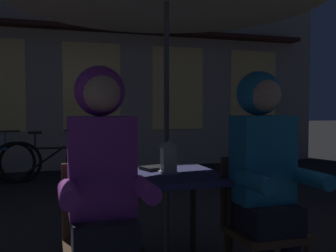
{
  "coord_description": "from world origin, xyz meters",
  "views": [
    {
      "loc": [
        -0.74,
        -2.4,
        1.17
      ],
      "look_at": [
        0.0,
        -0.03,
        1.06
      ],
      "focal_mm": 40.66,
      "sensor_mm": 36.0,
      "label": 1
    }
  ],
  "objects_px": {
    "bicycle_third": "(54,160)",
    "book": "(156,168)",
    "cafe_table": "(166,189)",
    "chair_right": "(259,220)",
    "person_left_hooded": "(102,171)",
    "person_right_hooded": "(265,163)",
    "lantern": "(168,155)",
    "chair_left": "(101,235)"
  },
  "relations": [
    {
      "from": "person_left_hooded",
      "to": "book",
      "type": "relative_size",
      "value": 7.0
    },
    {
      "from": "cafe_table",
      "to": "bicycle_third",
      "type": "height_order",
      "value": "bicycle_third"
    },
    {
      "from": "lantern",
      "to": "chair_right",
      "type": "xyz_separation_m",
      "value": [
        0.47,
        -0.36,
        -0.37
      ]
    },
    {
      "from": "person_left_hooded",
      "to": "book",
      "type": "distance_m",
      "value": 0.77
    },
    {
      "from": "chair_right",
      "to": "bicycle_third",
      "type": "xyz_separation_m",
      "value": [
        -1.16,
        4.34,
        -0.14
      ]
    },
    {
      "from": "person_right_hooded",
      "to": "book",
      "type": "distance_m",
      "value": 0.8
    },
    {
      "from": "cafe_table",
      "to": "person_left_hooded",
      "type": "bearing_deg",
      "value": -138.43
    },
    {
      "from": "lantern",
      "to": "chair_right",
      "type": "bearing_deg",
      "value": -37.69
    },
    {
      "from": "bicycle_third",
      "to": "lantern",
      "type": "bearing_deg",
      "value": -80.09
    },
    {
      "from": "bicycle_third",
      "to": "book",
      "type": "distance_m",
      "value": 3.86
    },
    {
      "from": "book",
      "to": "lantern",
      "type": "bearing_deg",
      "value": -97.37
    },
    {
      "from": "person_right_hooded",
      "to": "bicycle_third",
      "type": "relative_size",
      "value": 0.83
    },
    {
      "from": "chair_left",
      "to": "chair_right",
      "type": "distance_m",
      "value": 0.96
    },
    {
      "from": "cafe_table",
      "to": "person_right_hooded",
      "type": "height_order",
      "value": "person_right_hooded"
    },
    {
      "from": "chair_right",
      "to": "bicycle_third",
      "type": "height_order",
      "value": "chair_right"
    },
    {
      "from": "person_left_hooded",
      "to": "lantern",
      "type": "bearing_deg",
      "value": 40.45
    },
    {
      "from": "chair_right",
      "to": "book",
      "type": "bearing_deg",
      "value": 132.08
    },
    {
      "from": "book",
      "to": "person_left_hooded",
      "type": "bearing_deg",
      "value": -143.7
    },
    {
      "from": "chair_left",
      "to": "person_right_hooded",
      "type": "height_order",
      "value": "person_right_hooded"
    },
    {
      "from": "lantern",
      "to": "bicycle_third",
      "type": "height_order",
      "value": "lantern"
    },
    {
      "from": "cafe_table",
      "to": "chair_right",
      "type": "height_order",
      "value": "chair_right"
    },
    {
      "from": "person_left_hooded",
      "to": "bicycle_third",
      "type": "relative_size",
      "value": 0.83
    },
    {
      "from": "cafe_table",
      "to": "lantern",
      "type": "xyz_separation_m",
      "value": [
        0.01,
        -0.01,
        0.22
      ]
    },
    {
      "from": "person_right_hooded",
      "to": "bicycle_third",
      "type": "xyz_separation_m",
      "value": [
        -1.16,
        4.39,
        -0.5
      ]
    },
    {
      "from": "lantern",
      "to": "person_left_hooded",
      "type": "bearing_deg",
      "value": -139.55
    },
    {
      "from": "book",
      "to": "chair_right",
      "type": "bearing_deg",
      "value": -64.66
    },
    {
      "from": "person_left_hooded",
      "to": "person_right_hooded",
      "type": "height_order",
      "value": "same"
    },
    {
      "from": "chair_left",
      "to": "cafe_table",
      "type": "bearing_deg",
      "value": 37.55
    },
    {
      "from": "chair_right",
      "to": "person_right_hooded",
      "type": "xyz_separation_m",
      "value": [
        0.0,
        -0.06,
        0.36
      ]
    },
    {
      "from": "person_left_hooded",
      "to": "chair_left",
      "type": "bearing_deg",
      "value": 90.0
    },
    {
      "from": "chair_left",
      "to": "book",
      "type": "relative_size",
      "value": 4.35
    },
    {
      "from": "person_right_hooded",
      "to": "book",
      "type": "bearing_deg",
      "value": 129.32
    },
    {
      "from": "chair_left",
      "to": "book",
      "type": "bearing_deg",
      "value": 50.32
    },
    {
      "from": "chair_right",
      "to": "person_left_hooded",
      "type": "relative_size",
      "value": 0.62
    },
    {
      "from": "cafe_table",
      "to": "chair_left",
      "type": "height_order",
      "value": "chair_left"
    },
    {
      "from": "cafe_table",
      "to": "book",
      "type": "distance_m",
      "value": 0.22
    },
    {
      "from": "chair_left",
      "to": "lantern",
      "type": "bearing_deg",
      "value": 36.39
    },
    {
      "from": "lantern",
      "to": "person_right_hooded",
      "type": "height_order",
      "value": "person_right_hooded"
    },
    {
      "from": "chair_right",
      "to": "person_left_hooded",
      "type": "height_order",
      "value": "person_left_hooded"
    },
    {
      "from": "cafe_table",
      "to": "chair_left",
      "type": "distance_m",
      "value": 0.62
    },
    {
      "from": "chair_left",
      "to": "bicycle_third",
      "type": "relative_size",
      "value": 0.52
    },
    {
      "from": "chair_right",
      "to": "person_left_hooded",
      "type": "bearing_deg",
      "value": -176.61
    }
  ]
}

